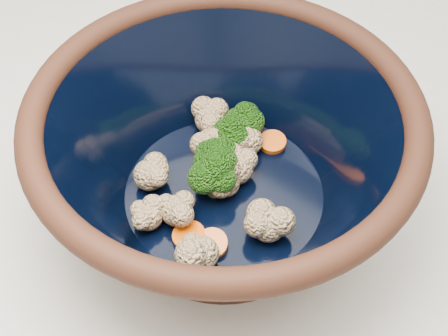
{
  "coord_description": "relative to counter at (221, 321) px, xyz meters",
  "views": [
    {
      "loc": [
        0.3,
        -0.36,
        1.41
      ],
      "look_at": [
        0.07,
        -0.07,
        0.97
      ],
      "focal_mm": 50.0,
      "sensor_mm": 36.0,
      "label": 1
    }
  ],
  "objects": [
    {
      "name": "counter",
      "position": [
        0.0,
        0.0,
        0.0
      ],
      "size": [
        1.2,
        1.2,
        0.9
      ],
      "primitive_type": "cube",
      "color": "silver",
      "rests_on": "ground"
    },
    {
      "name": "mixing_bowl",
      "position": [
        0.07,
        -0.07,
        0.53
      ],
      "size": [
        0.41,
        0.41,
        0.15
      ],
      "rotation": [
        0.0,
        0.0,
        0.29
      ],
      "color": "black",
      "rests_on": "counter"
    },
    {
      "name": "vegetable_pile",
      "position": [
        0.05,
        -0.07,
        0.51
      ],
      "size": [
        0.16,
        0.18,
        0.05
      ],
      "color": "#608442",
      "rests_on": "mixing_bowl"
    }
  ]
}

